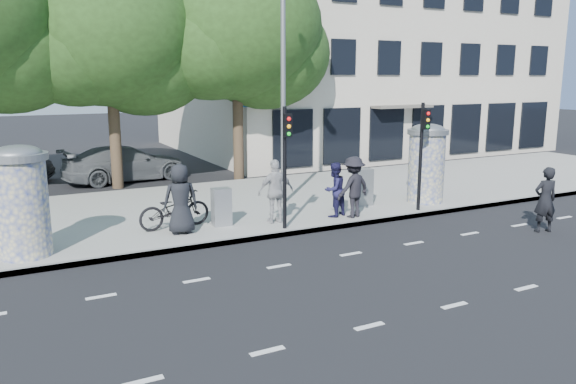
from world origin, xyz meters
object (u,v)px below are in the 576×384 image
ped_a (181,199)px  cabinet_right (363,187)px  ped_e (276,191)px  ped_d (353,187)px  bicycle (174,209)px  street_lamp (284,62)px  traffic_pole_far (422,145)px  man_road (545,200)px  car_right (126,163)px  cabinet_left (221,207)px  ped_c (334,190)px  ad_column_left (21,199)px  ad_column_right (427,161)px  traffic_pole_near (286,155)px

ped_a → cabinet_right: (6.34, 0.57, -0.35)m
ped_e → ped_d: bearing=170.3°
bicycle → street_lamp: bearing=-78.1°
traffic_pole_far → man_road: 3.88m
cabinet_right → car_right: car_right is taller
man_road → cabinet_left: size_ratio=1.72×
ped_c → ped_d: 0.58m
ped_d → ped_e: ped_e is taller
ad_column_left → man_road: size_ratio=1.42×
ad_column_right → street_lamp: bearing=156.3°
ped_c → ped_e: bearing=-24.0°
ad_column_left → ped_d: ad_column_left is taller
cabinet_left → car_right: bearing=97.2°
traffic_pole_far → car_right: traffic_pole_far is taller
traffic_pole_far → street_lamp: bearing=140.1°
traffic_pole_far → ped_e: size_ratio=1.83×
bicycle → cabinet_left: cabinet_left is taller
ped_e → street_lamp: bearing=-120.8°
ped_c → ped_d: bearing=125.9°
ped_e → car_right: ped_e is taller
traffic_pole_near → street_lamp: 4.07m
ad_column_right → cabinet_right: ad_column_right is taller
ped_d → car_right: ped_d is taller
ad_column_left → ped_c: ad_column_left is taller
ped_c → man_road: 5.98m
ad_column_right → ped_a: ad_column_right is taller
traffic_pole_near → ped_a: 3.08m
ped_e → man_road: (6.55, -3.91, -0.15)m
ped_d → cabinet_left: 4.01m
ad_column_left → car_right: bearing=65.8°
ad_column_left → car_right: 10.58m
ad_column_right → cabinet_left: size_ratio=2.44×
man_road → ped_c: bearing=-22.8°
ad_column_left → ped_c: size_ratio=1.60×
traffic_pole_far → bicycle: 7.84m
traffic_pole_far → ped_c: 3.16m
ad_column_left → traffic_pole_near: traffic_pole_near is taller
street_lamp → cabinet_left: (-2.86, -1.67, -4.10)m
ped_a → street_lamp: bearing=-149.4°
traffic_pole_near → traffic_pole_far: same height
street_lamp → ped_e: 4.48m
ped_d → ped_e: size_ratio=1.00×
ped_a → cabinet_right: 6.38m
man_road → traffic_pole_far: bearing=-44.4°
ped_a → car_right: 9.47m
traffic_pole_near → bicycle: traffic_pole_near is taller
ped_a → bicycle: ped_a is taller
ped_d → traffic_pole_far: bearing=161.6°
car_right → cabinet_right: bearing=-154.5°
ad_column_left → cabinet_left: size_ratio=2.44×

